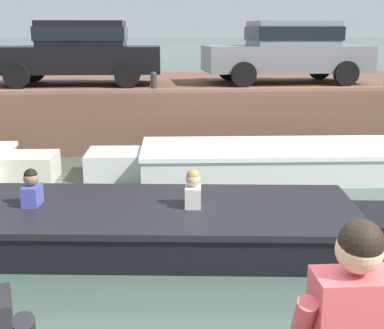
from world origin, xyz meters
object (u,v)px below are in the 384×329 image
boat_moored_central_white (268,161)px  car_centre_grey (288,49)px  car_left_inner_black (79,50)px  mooring_bollard_mid (154,81)px  motorboat_passing (146,224)px

boat_moored_central_white → car_centre_grey: car_centre_grey is taller
car_left_inner_black → car_centre_grey: bearing=0.0°
boat_moored_central_white → mooring_bollard_mid: mooring_bollard_mid is taller
car_left_inner_black → mooring_bollard_mid: car_left_inner_black is taller
boat_moored_central_white → car_left_inner_black: (-3.88, 3.89, 1.93)m
motorboat_passing → car_centre_grey: bearing=62.5°
motorboat_passing → car_centre_grey: size_ratio=1.76×
boat_moored_central_white → car_left_inner_black: car_left_inner_black is taller
motorboat_passing → mooring_bollard_mid: 5.43m
car_left_inner_black → boat_moored_central_white: bearing=-45.0°
motorboat_passing → car_left_inner_black: car_left_inner_black is taller
motorboat_passing → mooring_bollard_mid: mooring_bollard_mid is taller
mooring_bollard_mid → car_centre_grey: bearing=27.4°
car_left_inner_black → mooring_bollard_mid: bearing=-45.0°
boat_moored_central_white → motorboat_passing: motorboat_passing is taller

